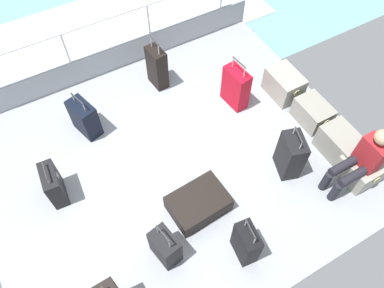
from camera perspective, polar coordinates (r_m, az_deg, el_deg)
ground_plane at (r=5.37m, az=-2.52°, el=-2.86°), size 4.40×5.20×0.06m
gunwale_port at (r=6.49m, az=-11.89°, el=12.83°), size 0.06×5.20×0.45m
railing_port at (r=6.14m, az=-12.82°, el=16.59°), size 0.04×4.20×1.02m
sea_wake at (r=7.93m, az=-15.27°, el=15.81°), size 12.00×12.00×0.01m
cargo_crate_0 at (r=6.14m, az=13.95°, el=8.90°), size 0.61×0.41×0.42m
cargo_crate_1 at (r=5.91m, az=18.05°, el=4.60°), size 0.58×0.39×0.35m
cargo_crate_2 at (r=5.66m, az=21.75°, el=0.05°), size 0.62×0.41×0.41m
cargo_crate_3 at (r=5.57m, az=24.58°, el=-3.44°), size 0.52×0.50×0.36m
passenger_seated at (r=5.18m, az=24.65°, el=-2.23°), size 0.34×0.66×1.06m
suitcase_0 at (r=5.16m, az=14.89°, el=-1.67°), size 0.46×0.37×0.82m
suitcase_1 at (r=4.55m, az=8.30°, el=-14.85°), size 0.38×0.24×0.76m
suitcase_2 at (r=6.04m, az=-5.39°, el=11.64°), size 0.37×0.24×0.90m
suitcase_4 at (r=5.17m, az=-20.48°, el=-5.88°), size 0.45×0.22×0.64m
suitcase_5 at (r=5.78m, az=6.73°, el=8.64°), size 0.46×0.26×0.87m
suitcase_6 at (r=5.65m, az=-16.19°, el=3.85°), size 0.49×0.36×0.73m
suitcase_7 at (r=4.55m, az=-4.14°, el=-15.49°), size 0.40×0.30×0.71m
suitcase_8 at (r=4.88m, az=1.00°, el=-9.11°), size 0.58×0.78×0.27m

